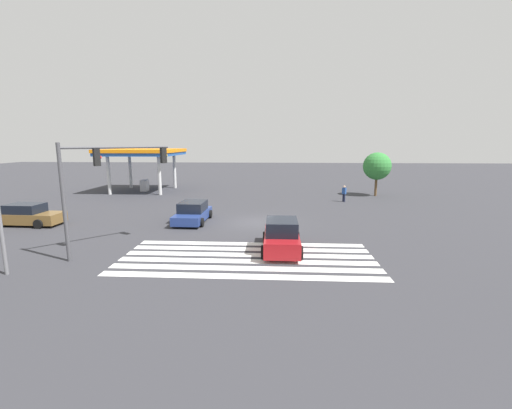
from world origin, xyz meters
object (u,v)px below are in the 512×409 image
Objects in this scene: traffic_signal_mast at (100,175)px; car_1 at (193,213)px; car_2 at (27,215)px; car_0 at (282,237)px; pedestrian at (344,193)px; tree_corner_a at (377,166)px.

traffic_signal_mast reaches higher than car_1.
car_2 is (-8.43, 5.69, -3.37)m from traffic_signal_mast.
car_0 reaches higher than car_2.
car_1 is 2.87× the size of pedestrian.
tree_corner_a is (19.40, 20.35, -0.90)m from traffic_signal_mast.
car_0 is (9.03, 0.89, -3.27)m from traffic_signal_mast.
traffic_signal_mast is at bearing -133.63° from tree_corner_a.
traffic_signal_mast is 1.33× the size of car_0.
tree_corner_a reaches higher than car_0.
car_0 is 0.94× the size of car_1.
tree_corner_a is at bearing 129.37° from car_1.
car_1 is 0.94× the size of car_2.
car_1 is at bearing 9.93° from car_2.
car_0 is at bearing -13.51° from car_2.
car_2 is (-17.46, 4.80, -0.10)m from car_0.
car_0 is at bearing 19.26° from pedestrian.
traffic_signal_mast is 1.26× the size of car_1.
car_0 is 8.93m from car_1.
car_1 is 0.97× the size of tree_corner_a.
car_2 is (-11.22, -1.59, 0.01)m from car_1.
tree_corner_a is at bearing 29.64° from car_2.
pedestrian is 0.34× the size of tree_corner_a.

